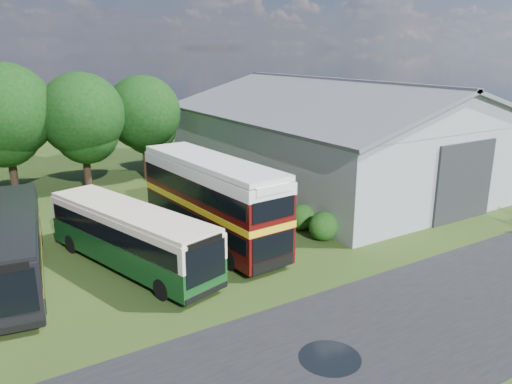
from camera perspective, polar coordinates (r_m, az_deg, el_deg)
ground at (r=21.33m, az=6.26°, el=-13.29°), size 120.00×120.00×0.00m
asphalt_road at (r=21.37m, az=17.97°, el=-13.99°), size 60.00×8.00×0.02m
puddle at (r=18.56m, az=8.43°, el=-18.30°), size 2.20×2.20×0.01m
storage_shed at (r=40.98m, az=9.19°, el=7.09°), size 18.80×24.80×8.15m
tree_mid at (r=39.66m, az=-26.77°, el=8.24°), size 6.80×6.80×9.60m
tree_right_a at (r=39.52m, az=-19.27°, el=8.30°), size 6.26×6.26×8.83m
tree_right_b at (r=41.69m, az=-12.75°, el=8.82°), size 5.98×5.98×8.45m
shrub_front at (r=28.76m, az=7.68°, el=-5.33°), size 1.70×1.70×1.70m
shrub_mid at (r=30.21m, az=5.27°, el=-4.18°), size 1.60×1.60×1.60m
bus_green_single at (r=25.20m, az=-14.13°, el=-4.92°), size 5.42×11.23×3.02m
bus_maroon_double at (r=27.46m, az=-5.05°, el=-1.05°), size 3.57×11.19×4.74m
bus_dark_single at (r=25.78m, az=-26.30°, el=-5.51°), size 4.32×11.68×3.15m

